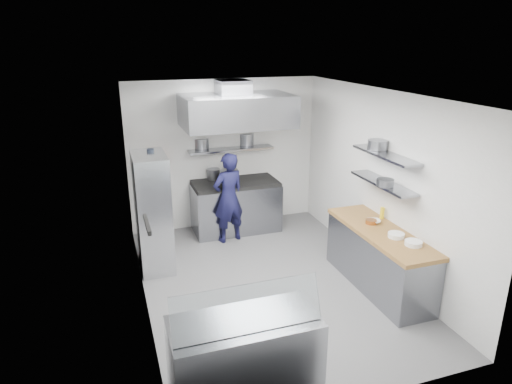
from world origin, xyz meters
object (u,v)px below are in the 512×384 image
object	(u,v)px
wire_rack	(153,212)
display_case	(245,357)
chef	(229,198)
gas_range	(236,207)

from	to	relation	value
wire_rack	display_case	bearing A→B (deg)	-80.29
chef	wire_rack	distance (m)	1.49
gas_range	display_case	xyz separation A→B (m)	(-1.10, -4.10, -0.03)
wire_rack	gas_range	bearing A→B (deg)	31.59
gas_range	display_case	world-z (taller)	gas_range
gas_range	display_case	size ratio (longest dim) A/B	1.07
chef	display_case	xyz separation A→B (m)	(-0.85, -3.66, -0.39)
display_case	chef	bearing A→B (deg)	76.98
chef	display_case	distance (m)	3.78
chef	wire_rack	xyz separation A→B (m)	(-1.38, -0.57, 0.11)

